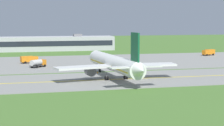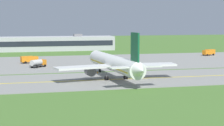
% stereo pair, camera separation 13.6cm
% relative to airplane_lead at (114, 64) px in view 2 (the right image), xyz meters
% --- Properties ---
extents(ground_plane, '(500.00, 500.00, 0.00)m').
position_rel_airplane_lead_xyz_m(ground_plane, '(5.74, -0.86, -4.13)').
color(ground_plane, '#47702D').
extents(taxiway_strip, '(240.00, 28.00, 0.10)m').
position_rel_airplane_lead_xyz_m(taxiway_strip, '(5.74, -0.86, -4.08)').
color(taxiway_strip, gray).
rests_on(taxiway_strip, ground).
extents(apron_pad, '(140.00, 52.00, 0.10)m').
position_rel_airplane_lead_xyz_m(apron_pad, '(15.74, 41.14, -4.08)').
color(apron_pad, gray).
rests_on(apron_pad, ground).
extents(taxiway_centreline, '(220.00, 0.60, 0.01)m').
position_rel_airplane_lead_xyz_m(taxiway_centreline, '(5.74, -0.86, -4.03)').
color(taxiway_centreline, yellow).
rests_on(taxiway_centreline, taxiway_strip).
extents(airplane_lead, '(32.42, 39.66, 12.70)m').
position_rel_airplane_lead_xyz_m(airplane_lead, '(0.00, 0.00, 0.00)').
color(airplane_lead, white).
rests_on(airplane_lead, ground).
extents(service_truck_baggage, '(6.33, 4.10, 2.60)m').
position_rel_airplane_lead_xyz_m(service_truck_baggage, '(54.98, 53.85, -2.60)').
color(service_truck_baggage, orange).
rests_on(service_truck_baggage, ground).
extents(service_truck_fuel, '(6.32, 3.52, 2.60)m').
position_rel_airplane_lead_xyz_m(service_truck_fuel, '(-20.39, 42.35, -2.60)').
color(service_truck_fuel, orange).
rests_on(service_truck_fuel, ground).
extents(service_truck_catering, '(5.68, 5.71, 2.65)m').
position_rel_airplane_lead_xyz_m(service_truck_catering, '(-18.01, 29.63, -2.60)').
color(service_truck_catering, orange).
rests_on(service_truck_catering, ground).
extents(terminal_building, '(58.93, 11.50, 8.06)m').
position_rel_airplane_lead_xyz_m(terminal_building, '(-6.41, 96.31, -0.68)').
color(terminal_building, '#B2B2B7').
rests_on(terminal_building, ground).
extents(traffic_cone_near_edge, '(0.44, 0.44, 0.60)m').
position_rel_airplane_lead_xyz_m(traffic_cone_near_edge, '(-2.09, 11.71, -3.83)').
color(traffic_cone_near_edge, orange).
rests_on(traffic_cone_near_edge, ground).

